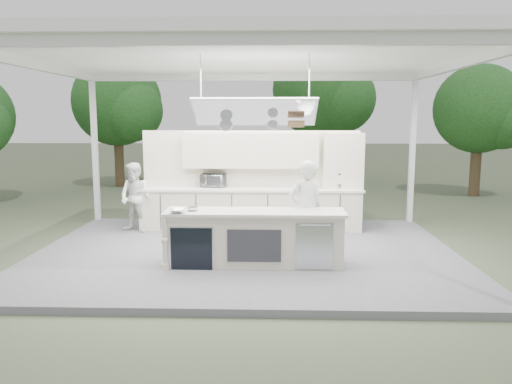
{
  "coord_description": "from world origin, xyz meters",
  "views": [
    {
      "loc": [
        0.49,
        -9.34,
        2.64
      ],
      "look_at": [
        0.18,
        0.4,
        1.2
      ],
      "focal_mm": 35.0,
      "sensor_mm": 36.0,
      "label": 1
    }
  ],
  "objects_px": {
    "sous_chef": "(135,197)",
    "head_chef": "(306,210)",
    "demo_island": "(254,238)",
    "back_counter": "(250,209)"
  },
  "relations": [
    {
      "from": "demo_island",
      "to": "back_counter",
      "type": "height_order",
      "value": "same"
    },
    {
      "from": "demo_island",
      "to": "back_counter",
      "type": "relative_size",
      "value": 0.61
    },
    {
      "from": "demo_island",
      "to": "head_chef",
      "type": "relative_size",
      "value": 1.74
    },
    {
      "from": "back_counter",
      "to": "head_chef",
      "type": "xyz_separation_m",
      "value": [
        1.1,
        -2.37,
        0.41
      ]
    },
    {
      "from": "demo_island",
      "to": "back_counter",
      "type": "xyz_separation_m",
      "value": [
        -0.18,
        2.81,
        0.0
      ]
    },
    {
      "from": "sous_chef",
      "to": "head_chef",
      "type": "bearing_deg",
      "value": -5.78
    },
    {
      "from": "demo_island",
      "to": "head_chef",
      "type": "distance_m",
      "value": 1.11
    },
    {
      "from": "head_chef",
      "to": "sous_chef",
      "type": "distance_m",
      "value": 4.18
    },
    {
      "from": "demo_island",
      "to": "sous_chef",
      "type": "bearing_deg",
      "value": 138.0
    },
    {
      "from": "demo_island",
      "to": "sous_chef",
      "type": "relative_size",
      "value": 1.99
    }
  ]
}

